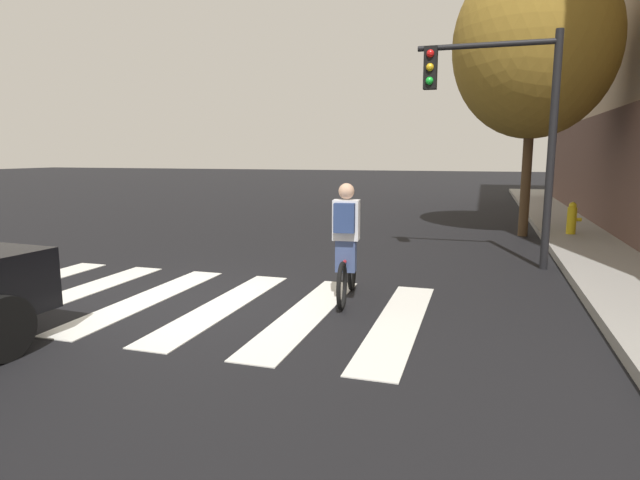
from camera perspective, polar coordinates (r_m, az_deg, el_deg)
The scene contains 6 objects.
ground_plane at distance 7.78m, azimuth -15.14°, elevation -6.53°, with size 120.00×120.00×0.00m, color black.
crosswalk_stripes at distance 8.07m, azimuth -18.27°, elevation -6.08°, with size 7.87×3.55×0.01m.
cyclist at distance 7.37m, azimuth 2.89°, elevation -0.37°, with size 0.38×1.71×1.69m.
traffic_light_near at distance 10.23m, azimuth 19.41°, elevation 13.18°, with size 2.47×0.28×4.20m.
fire_hydrant at distance 14.19m, azimuth 25.72°, elevation 2.13°, with size 0.33×0.22×0.78m.
street_tree_near at distance 14.55m, azimuth 22.31°, elevation 19.01°, with size 3.91×3.91×6.95m.
Camera 1 is at (4.07, -6.30, 2.09)m, focal length 29.41 mm.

